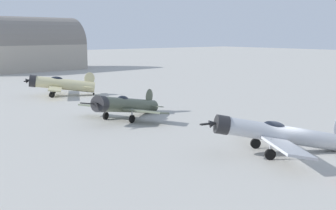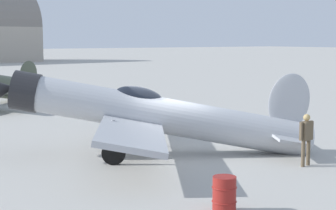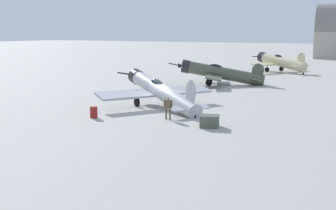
{
  "view_description": "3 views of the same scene",
  "coord_description": "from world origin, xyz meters",
  "views": [
    {
      "loc": [
        -26.21,
        -18.63,
        8.79
      ],
      "look_at": [
        0.71,
        15.12,
        1.6
      ],
      "focal_mm": 45.64,
      "sensor_mm": 36.0,
      "label": 1
    },
    {
      "loc": [
        -10.8,
        -16.21,
        4.16
      ],
      "look_at": [
        0.0,
        0.0,
        1.8
      ],
      "focal_mm": 58.71,
      "sensor_mm": 36.0,
      "label": 2
    },
    {
      "loc": [
        18.97,
        -33.35,
        6.67
      ],
      "look_at": [
        2.75,
        -4.02,
        1.1
      ],
      "focal_mm": 48.23,
      "sensor_mm": 36.0,
      "label": 3
    }
  ],
  "objects": [
    {
      "name": "distant_hangar",
      "position": [
        10.75,
        84.3,
        5.24
      ],
      "size": [
        29.84,
        16.63,
        13.42
      ],
      "rotation": [
        0.0,
        0.0,
        3.26
      ],
      "color": "#ADA393",
      "rests_on": "ground_plane"
    },
    {
      "name": "airplane_foreground",
      "position": [
        -0.45,
        0.27,
        1.45
      ],
      "size": [
        11.42,
        10.28,
        3.25
      ],
      "rotation": [
        0.0,
        0.0,
        2.6
      ],
      "color": "#B7BABF",
      "rests_on": "ground_plane"
    },
    {
      "name": "airplane_far_line",
      "position": [
        -0.36,
        38.69,
        1.7
      ],
      "size": [
        9.76,
        10.06,
        3.41
      ],
      "rotation": [
        0.0,
        0.0,
        2.68
      ],
      "color": "beige",
      "rests_on": "ground_plane"
    },
    {
      "name": "airplane_mid_apron",
      "position": [
        -2.34,
        18.39,
        1.45
      ],
      "size": [
        11.53,
        10.12,
        3.28
      ],
      "rotation": [
        0.0,
        0.0,
        3.52
      ],
      "color": "#4C5442",
      "rests_on": "ground_plane"
    },
    {
      "name": "ground_plane",
      "position": [
        0.0,
        0.0,
        0.0
      ],
      "size": [
        400.0,
        400.0,
        0.0
      ],
      "primitive_type": "plane",
      "color": "#A8A59E"
    }
  ]
}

